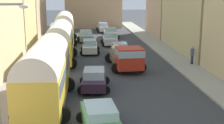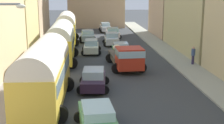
{
  "view_description": "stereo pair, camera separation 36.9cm",
  "coord_description": "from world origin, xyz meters",
  "px_view_note": "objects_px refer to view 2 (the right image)",
  "views": [
    {
      "loc": [
        -2.53,
        -5.56,
        7.15
      ],
      "look_at": [
        0.0,
        19.48,
        1.29
      ],
      "focal_mm": 50.7,
      "sensor_mm": 36.0,
      "label": 1
    },
    {
      "loc": [
        -2.16,
        -5.59,
        7.15
      ],
      "look_at": [
        0.0,
        19.48,
        1.29
      ],
      "focal_mm": 50.7,
      "sensor_mm": 36.0,
      "label": 2
    }
  ],
  "objects_px": {
    "car_1": "(112,39)",
    "car_3": "(105,27)",
    "car_6": "(91,46)",
    "pedestrian_0": "(193,55)",
    "parked_bus_0": "(44,71)",
    "cargo_truck_0": "(127,57)",
    "car_2": "(113,33)",
    "parked_bus_2": "(66,27)",
    "parked_bus_1": "(61,41)",
    "car_5": "(94,79)",
    "car_0": "(121,50)",
    "car_4": "(97,118)",
    "car_7": "(88,36)"
  },
  "relations": [
    {
      "from": "car_1",
      "to": "car_3",
      "type": "relative_size",
      "value": 0.85
    },
    {
      "from": "car_6",
      "to": "pedestrian_0",
      "type": "xyz_separation_m",
      "value": [
        9.47,
        -6.78,
        0.27
      ]
    },
    {
      "from": "parked_bus_0",
      "to": "cargo_truck_0",
      "type": "xyz_separation_m",
      "value": [
        6.23,
        8.5,
        -1.01
      ]
    },
    {
      "from": "parked_bus_0",
      "to": "cargo_truck_0",
      "type": "height_order",
      "value": "parked_bus_0"
    },
    {
      "from": "parked_bus_0",
      "to": "car_3",
      "type": "distance_m",
      "value": 34.69
    },
    {
      "from": "car_2",
      "to": "car_6",
      "type": "xyz_separation_m",
      "value": [
        -3.45,
        -11.33,
        0.02
      ]
    },
    {
      "from": "parked_bus_0",
      "to": "parked_bus_2",
      "type": "relative_size",
      "value": 1.07
    },
    {
      "from": "parked_bus_1",
      "to": "parked_bus_2",
      "type": "relative_size",
      "value": 0.97
    },
    {
      "from": "car_6",
      "to": "car_1",
      "type": "bearing_deg",
      "value": 61.2
    },
    {
      "from": "parked_bus_0",
      "to": "pedestrian_0",
      "type": "distance_m",
      "value": 15.86
    },
    {
      "from": "car_2",
      "to": "car_5",
      "type": "xyz_separation_m",
      "value": [
        -3.57,
        -24.48,
        -0.0
      ]
    },
    {
      "from": "parked_bus_2",
      "to": "car_0",
      "type": "distance_m",
      "value": 11.43
    },
    {
      "from": "car_4",
      "to": "car_7",
      "type": "relative_size",
      "value": 1.13
    },
    {
      "from": "car_7",
      "to": "car_6",
      "type": "bearing_deg",
      "value": -87.67
    },
    {
      "from": "car_3",
      "to": "parked_bus_1",
      "type": "bearing_deg",
      "value": -104.62
    },
    {
      "from": "car_2",
      "to": "parked_bus_0",
      "type": "bearing_deg",
      "value": -103.64
    },
    {
      "from": "parked_bus_0",
      "to": "car_7",
      "type": "bearing_deg",
      "value": 83.15
    },
    {
      "from": "car_3",
      "to": "pedestrian_0",
      "type": "distance_m",
      "value": 25.61
    },
    {
      "from": "car_0",
      "to": "car_5",
      "type": "distance_m",
      "value": 11.21
    },
    {
      "from": "car_3",
      "to": "car_4",
      "type": "xyz_separation_m",
      "value": [
        -2.9,
        -38.16,
        -0.06
      ]
    },
    {
      "from": "car_5",
      "to": "pedestrian_0",
      "type": "xyz_separation_m",
      "value": [
        9.59,
        6.37,
        0.3
      ]
    },
    {
      "from": "parked_bus_1",
      "to": "car_6",
      "type": "height_order",
      "value": "parked_bus_1"
    },
    {
      "from": "car_4",
      "to": "car_5",
      "type": "height_order",
      "value": "car_5"
    },
    {
      "from": "car_5",
      "to": "pedestrian_0",
      "type": "height_order",
      "value": "pedestrian_0"
    },
    {
      "from": "car_6",
      "to": "car_7",
      "type": "relative_size",
      "value": 1.08
    },
    {
      "from": "parked_bus_1",
      "to": "car_0",
      "type": "height_order",
      "value": "parked_bus_1"
    },
    {
      "from": "car_3",
      "to": "car_6",
      "type": "height_order",
      "value": "car_3"
    },
    {
      "from": "parked_bus_2",
      "to": "car_4",
      "type": "relative_size",
      "value": 1.94
    },
    {
      "from": "parked_bus_2",
      "to": "car_3",
      "type": "distance_m",
      "value": 12.46
    },
    {
      "from": "car_7",
      "to": "pedestrian_0",
      "type": "distance_m",
      "value": 17.72
    },
    {
      "from": "parked_bus_0",
      "to": "car_0",
      "type": "relative_size",
      "value": 2.4
    },
    {
      "from": "car_0",
      "to": "car_4",
      "type": "bearing_deg",
      "value": -100.22
    },
    {
      "from": "parked_bus_0",
      "to": "car_3",
      "type": "relative_size",
      "value": 2.06
    },
    {
      "from": "car_5",
      "to": "car_4",
      "type": "bearing_deg",
      "value": -90.08
    },
    {
      "from": "car_6",
      "to": "car_0",
      "type": "bearing_deg",
      "value": -38.08
    },
    {
      "from": "car_5",
      "to": "car_7",
      "type": "distance_m",
      "value": 21.14
    },
    {
      "from": "car_1",
      "to": "car_4",
      "type": "distance_m",
      "value": 25.33
    },
    {
      "from": "parked_bus_0",
      "to": "parked_bus_1",
      "type": "height_order",
      "value": "parked_bus_0"
    },
    {
      "from": "car_0",
      "to": "parked_bus_2",
      "type": "bearing_deg",
      "value": 123.28
    },
    {
      "from": "car_3",
      "to": "car_5",
      "type": "relative_size",
      "value": 1.1
    },
    {
      "from": "car_1",
      "to": "car_3",
      "type": "xyz_separation_m",
      "value": [
        0.05,
        12.99,
        -0.03
      ]
    },
    {
      "from": "parked_bus_1",
      "to": "car_7",
      "type": "height_order",
      "value": "parked_bus_1"
    },
    {
      "from": "car_0",
      "to": "car_4",
      "type": "distance_m",
      "value": 18.1
    },
    {
      "from": "car_2",
      "to": "car_7",
      "type": "xyz_separation_m",
      "value": [
        -3.77,
        -3.34,
        0.04
      ]
    },
    {
      "from": "car_2",
      "to": "car_5",
      "type": "relative_size",
      "value": 1.08
    },
    {
      "from": "car_1",
      "to": "car_4",
      "type": "xyz_separation_m",
      "value": [
        -2.85,
        -25.17,
        -0.09
      ]
    },
    {
      "from": "car_4",
      "to": "pedestrian_0",
      "type": "bearing_deg",
      "value": 54.49
    },
    {
      "from": "car_5",
      "to": "pedestrian_0",
      "type": "distance_m",
      "value": 11.52
    },
    {
      "from": "parked_bus_0",
      "to": "car_1",
      "type": "bearing_deg",
      "value": 74.29
    },
    {
      "from": "pedestrian_0",
      "to": "cargo_truck_0",
      "type": "bearing_deg",
      "value": -171.89
    }
  ]
}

